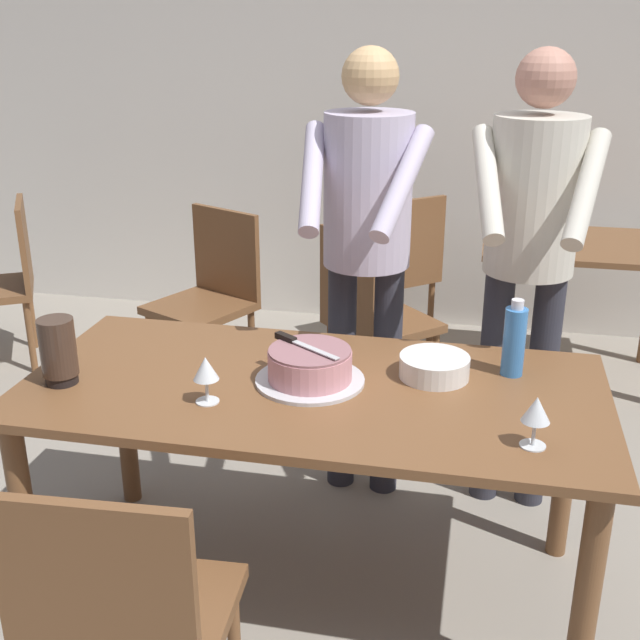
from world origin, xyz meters
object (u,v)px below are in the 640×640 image
Objects in this scene: wine_glass_far at (206,370)px; person_standing_beside at (530,238)px; background_table at (580,273)px; background_chair_3 at (370,314)px; plate_stack at (434,367)px; water_bottle at (514,340)px; main_dining_table at (312,415)px; wine_glass_near at (536,411)px; background_chair_0 at (396,267)px; cake_on_platter at (310,367)px; background_chair_1 at (4,278)px; background_chair_2 at (210,292)px; hurricane_lamp at (58,351)px; chair_near_side at (126,621)px; person_cutting_cake at (367,232)px; cake_knife at (294,341)px.

person_standing_beside is (0.92, 0.85, 0.22)m from wine_glass_far.
background_chair_3 is (-1.00, -0.59, -0.09)m from background_table.
wine_glass_far is (-0.64, -0.31, 0.07)m from plate_stack.
water_bottle reaches higher than wine_glass_far.
main_dining_table is 1.34m from background_chair_3.
background_chair_0 is at bearing 105.20° from wine_glass_near.
water_bottle is at bearing 17.34° from cake_on_platter.
main_dining_table is 1.99× the size of background_chair_1.
main_dining_table is 12.43× the size of wine_glass_near.
background_chair_2 is at bearing 151.86° from person_standing_beside.
main_dining_table is 12.43× the size of wine_glass_far.
wine_glass_near reaches higher than plate_stack.
hurricane_lamp is at bearing -169.27° from main_dining_table.
background_chair_1 reaches higher than background_table.
wine_glass_near is 2.32m from background_chair_2.
wine_glass_near is at bearing -3.93° from hurricane_lamp.
plate_stack is 2.03m from background_chair_0.
background_chair_2 is (-0.10, 1.62, -0.37)m from hurricane_lamp.
hurricane_lamp is at bearing 126.83° from chair_near_side.
chair_near_side reaches higher than plate_stack.
cake_on_platter is 2.16m from background_table.
wine_glass_far is 0.16× the size of background_chair_0.
hurricane_lamp reaches higher than background_chair_1.
background_table is at bearing 63.00° from main_dining_table.
cake_on_platter is 1.55× the size of plate_stack.
wine_glass_near reaches higher than background_table.
background_chair_1 is 1.00× the size of background_chair_2.
person_cutting_cake is at bearing 43.54° from hurricane_lamp.
water_bottle is (0.24, 0.07, 0.08)m from plate_stack.
background_chair_3 is at bearing -9.68° from background_chair_2.
wine_glass_far is (-0.93, 0.07, 0.00)m from wine_glass_near.
background_chair_1 is at bearing 128.17° from hurricane_lamp.
cake_on_platter is at bearing 121.22° from main_dining_table.
cake_knife is 0.63m from person_cutting_cake.
wine_glass_far is at bearing -147.50° from main_dining_table.
person_standing_beside is at bearing -45.04° from background_chair_3.
wine_glass_far is 2.34m from background_chair_0.
cake_on_platter is 0.96m from person_standing_beside.
hurricane_lamp reaches higher than plate_stack.
background_chair_3 is (-0.08, 0.69, -0.58)m from person_cutting_cake.
plate_stack is 1.84m from background_chair_2.
wine_glass_near is 0.16× the size of background_chair_1.
background_chair_2 reaches higher than wine_glass_near.
person_standing_beside is (0.66, 0.65, 0.27)m from cake_on_platter.
background_chair_0 is at bearing 92.03° from person_cutting_cake.
wine_glass_near is 2.47m from background_chair_0.
background_table is (0.33, 2.17, -0.28)m from wine_glass_near.
background_chair_1 is (-2.63, 1.26, -0.37)m from water_bottle.
person_standing_beside is 1.91× the size of background_chair_0.
plate_stack is 0.67m from person_standing_beside.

